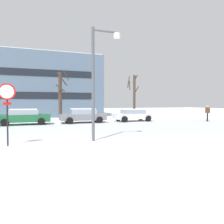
# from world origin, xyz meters

# --- Properties ---
(ground_plane) EXTENTS (120.00, 120.00, 0.00)m
(ground_plane) POSITION_xyz_m (0.00, 0.00, 0.00)
(ground_plane) COLOR white
(road_surface) EXTENTS (80.00, 8.76, 0.00)m
(road_surface) POSITION_xyz_m (0.00, 3.38, 0.00)
(road_surface) COLOR #B7BCC4
(road_surface) RESTS_ON ground
(stop_sign) EXTENTS (0.75, 0.19, 2.90)m
(stop_sign) POSITION_xyz_m (-2.47, -1.48, 2.03)
(stop_sign) COLOR black
(stop_sign) RESTS_ON ground
(street_lamp) EXTENTS (1.58, 0.36, 5.90)m
(street_lamp) POSITION_xyz_m (1.85, -1.52, 3.58)
(street_lamp) COLOR #4C4F54
(street_lamp) RESTS_ON ground
(parked_car_green) EXTENTS (4.59, 2.08, 1.44)m
(parked_car_green) POSITION_xyz_m (-2.30, 8.57, 0.74)
(parked_car_green) COLOR #1E6038
(parked_car_green) RESTS_ON ground
(parked_car_gray) EXTENTS (4.51, 2.09, 1.43)m
(parked_car_gray) POSITION_xyz_m (3.16, 8.58, 0.73)
(parked_car_gray) COLOR slate
(parked_car_gray) RESTS_ON ground
(parked_car_white) EXTENTS (4.26, 2.00, 1.32)m
(parked_car_white) POSITION_xyz_m (8.62, 8.45, 0.68)
(parked_car_white) COLOR white
(parked_car_white) RESTS_ON ground
(pedestrian_crossing) EXTENTS (0.42, 0.46, 1.70)m
(pedestrian_crossing) POSITION_xyz_m (16.12, 5.64, 0.99)
(pedestrian_crossing) COLOR black
(pedestrian_crossing) RESTS_ON ground
(tree_far_right) EXTENTS (1.65, 1.47, 5.49)m
(tree_far_right) POSITION_xyz_m (1.41, 12.65, 2.88)
(tree_far_right) COLOR #423326
(tree_far_right) RESTS_ON ground
(tree_far_mid) EXTENTS (1.62, 1.46, 5.42)m
(tree_far_mid) POSITION_xyz_m (10.12, 11.40, 2.95)
(tree_far_mid) COLOR #423326
(tree_far_mid) RESTS_ON ground
(building_far_left) EXTENTS (15.82, 10.55, 8.90)m
(building_far_left) POSITION_xyz_m (0.04, 21.99, 4.45)
(building_far_left) COLOR slate
(building_far_left) RESTS_ON ground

